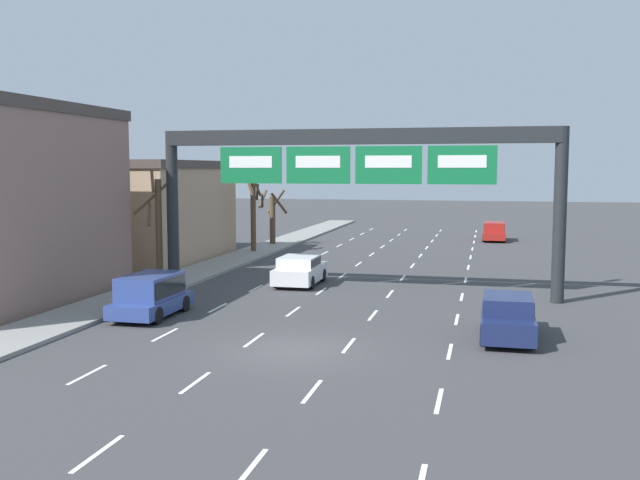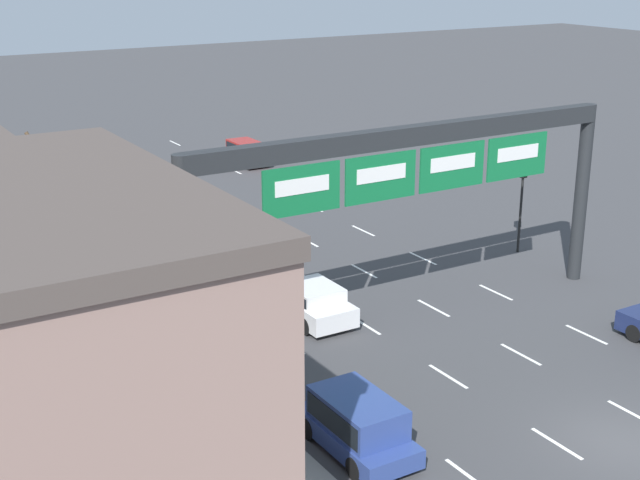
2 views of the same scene
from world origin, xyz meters
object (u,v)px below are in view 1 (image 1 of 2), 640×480
(suv_blue, at_px, (151,293))
(tree_bare_closest, at_px, (254,211))
(car_white, at_px, (300,269))
(traffic_light_near_gantry, at_px, (560,222))
(sign_gantry, at_px, (354,166))
(suv_red, at_px, (494,230))
(tree_bare_second, at_px, (158,226))
(car_navy, at_px, (507,315))
(tree_bare_third, at_px, (273,215))

(suv_blue, relative_size, tree_bare_closest, 0.69)
(car_white, bearing_deg, traffic_light_near_gantry, 8.42)
(sign_gantry, relative_size, tree_bare_closest, 3.14)
(suv_red, bearing_deg, traffic_light_near_gantry, -82.72)
(car_white, height_order, tree_bare_second, tree_bare_second)
(car_navy, xyz_separation_m, tree_bare_second, (-16.54, 7.14, 2.20))
(car_navy, bearing_deg, tree_bare_third, 122.09)
(suv_red, bearing_deg, tree_bare_second, -121.11)
(car_white, height_order, car_navy, car_navy)
(tree_bare_second, distance_m, tree_bare_third, 19.41)
(sign_gantry, height_order, car_navy, sign_gantry)
(suv_red, height_order, tree_bare_closest, tree_bare_closest)
(suv_blue, height_order, traffic_light_near_gantry, traffic_light_near_gantry)
(car_navy, bearing_deg, tree_bare_closest, 127.27)
(sign_gantry, distance_m, tree_bare_second, 10.21)
(car_navy, bearing_deg, suv_red, 90.45)
(tree_bare_third, bearing_deg, car_white, -68.61)
(sign_gantry, relative_size, car_white, 4.48)
(traffic_light_near_gantry, bearing_deg, suv_blue, -146.64)
(sign_gantry, height_order, car_white, sign_gantry)
(sign_gantry, relative_size, suv_red, 4.58)
(suv_red, height_order, car_white, suv_red)
(car_navy, height_order, tree_bare_closest, tree_bare_closest)
(car_white, xyz_separation_m, tree_bare_closest, (-6.60, 12.34, 2.16))
(car_navy, bearing_deg, car_white, 136.67)
(sign_gantry, xyz_separation_m, car_white, (-3.14, 2.06, -5.16))
(traffic_light_near_gantry, distance_m, tree_bare_third, 24.66)
(tree_bare_third, bearing_deg, tree_bare_closest, -88.42)
(tree_bare_closest, bearing_deg, suv_red, 37.41)
(car_white, xyz_separation_m, tree_bare_third, (-6.73, 17.19, 1.54))
(traffic_light_near_gantry, bearing_deg, car_navy, -103.33)
(car_white, bearing_deg, car_navy, -43.33)
(tree_bare_second, bearing_deg, suv_red, 58.89)
(car_white, relative_size, car_navy, 0.94)
(traffic_light_near_gantry, distance_m, tree_bare_second, 19.62)
(suv_red, relative_size, car_navy, 0.92)
(tree_bare_second, bearing_deg, traffic_light_near_gantry, 11.96)
(sign_gantry, relative_size, traffic_light_near_gantry, 4.12)
(car_navy, distance_m, traffic_light_near_gantry, 11.77)
(suv_blue, distance_m, tree_bare_closest, 21.48)
(suv_red, height_order, traffic_light_near_gantry, traffic_light_near_gantry)
(sign_gantry, height_order, suv_red, sign_gantry)
(suv_red, xyz_separation_m, tree_bare_second, (-16.27, -26.97, 2.15))
(car_white, distance_m, traffic_light_near_gantry, 12.93)
(traffic_light_near_gantry, xyz_separation_m, tree_bare_second, (-19.20, -4.07, -0.24))
(car_navy, relative_size, tree_bare_closest, 0.74)
(car_navy, relative_size, traffic_light_near_gantry, 0.98)
(suv_red, distance_m, traffic_light_near_gantry, 23.21)
(suv_blue, bearing_deg, tree_bare_second, 113.76)
(car_white, height_order, tree_bare_closest, tree_bare_closest)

